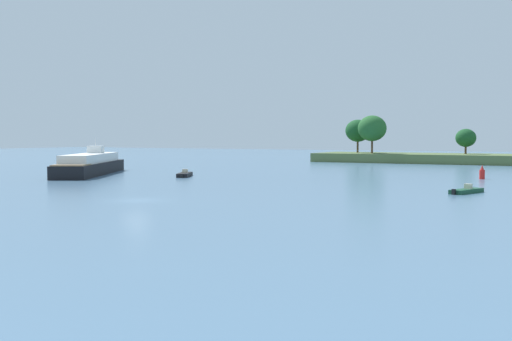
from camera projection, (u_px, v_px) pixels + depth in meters
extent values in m
plane|color=slate|center=(137.00, 201.00, 57.57)|extent=(400.00, 400.00, 0.00)
cylinder|color=#513823|center=(358.00, 147.00, 146.73)|extent=(0.44, 0.44, 2.73)
ellipsoid|color=#194C23|center=(358.00, 131.00, 146.53)|extent=(5.57, 5.57, 5.01)
cylinder|color=#513823|center=(372.00, 147.00, 140.29)|extent=(0.44, 0.44, 2.97)
ellipsoid|color=#235B28|center=(372.00, 128.00, 140.08)|extent=(6.15, 6.15, 5.54)
cylinder|color=#513823|center=(466.00, 150.00, 136.61)|extent=(0.44, 0.44, 1.68)
ellipsoid|color=#194C23|center=(466.00, 138.00, 136.47)|extent=(4.25, 4.25, 3.82)
cube|color=#19472D|center=(466.00, 191.00, 64.94)|extent=(2.72, 4.94, 0.42)
cube|color=beige|center=(468.00, 186.00, 65.17)|extent=(0.79, 0.68, 0.50)
cube|color=black|center=(454.00, 192.00, 63.18)|extent=(0.39, 0.36, 0.56)
cube|color=black|center=(185.00, 175.00, 91.29)|extent=(3.85, 5.77, 0.53)
cube|color=beige|center=(185.00, 171.00, 91.69)|extent=(0.89, 0.78, 0.50)
cube|color=black|center=(181.00, 176.00, 88.30)|extent=(0.41, 0.39, 0.56)
cube|color=black|center=(91.00, 168.00, 96.24)|extent=(16.37, 24.80, 1.78)
cube|color=white|center=(90.00, 158.00, 96.16)|extent=(13.06, 19.50, 1.30)
cube|color=white|center=(96.00, 150.00, 99.30)|extent=(3.01, 3.12, 1.10)
cube|color=#937551|center=(71.00, 165.00, 85.94)|extent=(5.93, 6.08, 0.16)
cylinder|color=silver|center=(96.00, 141.00, 99.23)|extent=(0.10, 0.10, 1.40)
cylinder|color=red|center=(482.00, 175.00, 85.99)|extent=(0.70, 0.70, 1.20)
cone|color=red|center=(482.00, 167.00, 85.94)|extent=(0.49, 0.49, 0.70)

